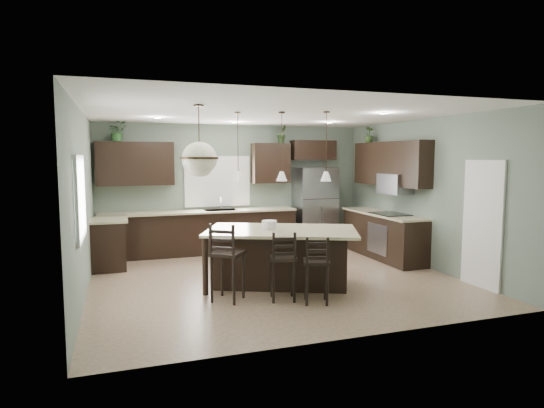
% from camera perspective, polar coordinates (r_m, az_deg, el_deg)
% --- Properties ---
extents(ground, '(6.00, 6.00, 0.00)m').
position_cam_1_polar(ground, '(7.94, 0.24, -9.32)').
color(ground, '#9E8466').
rests_on(ground, ground).
extents(pantry_door, '(0.04, 0.82, 2.04)m').
position_cam_1_polar(pantry_door, '(7.96, 24.90, -2.33)').
color(pantry_door, white).
rests_on(pantry_door, ground).
extents(window_back, '(1.35, 0.02, 1.00)m').
position_cam_1_polar(window_back, '(10.21, -6.86, 2.85)').
color(window_back, white).
rests_on(window_back, room_shell).
extents(window_left, '(0.02, 1.10, 1.00)m').
position_cam_1_polar(window_left, '(6.49, -23.04, 0.73)').
color(window_left, white).
rests_on(window_left, room_shell).
extents(left_return_cabs, '(0.60, 0.90, 0.90)m').
position_cam_1_polar(left_return_cabs, '(9.10, -19.78, -4.80)').
color(left_return_cabs, black).
rests_on(left_return_cabs, ground).
extents(left_return_countertop, '(0.66, 0.96, 0.04)m').
position_cam_1_polar(left_return_countertop, '(9.03, -19.76, -1.86)').
color(left_return_countertop, beige).
rests_on(left_return_countertop, left_return_cabs).
extents(back_lower_cabs, '(4.20, 0.60, 0.90)m').
position_cam_1_polar(back_lower_cabs, '(9.97, -8.99, -3.62)').
color(back_lower_cabs, black).
rests_on(back_lower_cabs, ground).
extents(back_countertop, '(4.20, 0.66, 0.04)m').
position_cam_1_polar(back_countertop, '(9.88, -9.01, -0.95)').
color(back_countertop, beige).
rests_on(back_countertop, back_lower_cabs).
extents(sink_inset, '(0.70, 0.45, 0.01)m').
position_cam_1_polar(sink_inset, '(9.97, -6.46, -0.77)').
color(sink_inset, gray).
rests_on(sink_inset, back_countertop).
extents(faucet, '(0.02, 0.02, 0.28)m').
position_cam_1_polar(faucet, '(9.92, -6.44, 0.04)').
color(faucet, silver).
rests_on(faucet, back_countertop).
extents(back_upper_left, '(1.55, 0.34, 0.90)m').
position_cam_1_polar(back_upper_left, '(9.84, -16.77, 4.86)').
color(back_upper_left, black).
rests_on(back_upper_left, room_shell).
extents(back_upper_right, '(0.85, 0.34, 0.90)m').
position_cam_1_polar(back_upper_right, '(10.36, -0.18, 5.15)').
color(back_upper_right, black).
rests_on(back_upper_right, room_shell).
extents(fridge_header, '(1.05, 0.34, 0.45)m').
position_cam_1_polar(fridge_header, '(10.74, 5.18, 6.75)').
color(fridge_header, black).
rests_on(fridge_header, room_shell).
extents(right_lower_cabs, '(0.60, 2.35, 0.90)m').
position_cam_1_polar(right_lower_cabs, '(9.77, 13.72, -3.91)').
color(right_lower_cabs, black).
rests_on(right_lower_cabs, ground).
extents(right_countertop, '(0.66, 2.35, 0.04)m').
position_cam_1_polar(right_countertop, '(9.69, 13.69, -1.17)').
color(right_countertop, beige).
rests_on(right_countertop, right_lower_cabs).
extents(cooktop, '(0.58, 0.75, 0.02)m').
position_cam_1_polar(cooktop, '(9.46, 14.58, -1.21)').
color(cooktop, black).
rests_on(cooktop, right_countertop).
extents(wall_oven_front, '(0.01, 0.72, 0.60)m').
position_cam_1_polar(wall_oven_front, '(9.38, 13.04, -4.29)').
color(wall_oven_front, gray).
rests_on(wall_oven_front, right_lower_cabs).
extents(right_upper_cabs, '(0.34, 2.35, 0.90)m').
position_cam_1_polar(right_upper_cabs, '(9.70, 14.59, 4.91)').
color(right_upper_cabs, black).
rests_on(right_upper_cabs, room_shell).
extents(microwave, '(0.40, 0.75, 0.40)m').
position_cam_1_polar(microwave, '(9.46, 15.19, 2.45)').
color(microwave, gray).
rests_on(microwave, right_upper_cabs).
extents(refrigerator, '(0.90, 0.74, 1.85)m').
position_cam_1_polar(refrigerator, '(10.64, 5.35, -0.39)').
color(refrigerator, '#9C9CA4').
rests_on(refrigerator, ground).
extents(kitchen_island, '(2.72, 2.18, 0.92)m').
position_cam_1_polar(kitchen_island, '(7.41, 1.21, -6.73)').
color(kitchen_island, black).
rests_on(kitchen_island, ground).
extents(serving_dish, '(0.24, 0.24, 0.14)m').
position_cam_1_polar(serving_dish, '(7.33, -0.34, -2.64)').
color(serving_dish, silver).
rests_on(serving_dish, kitchen_island).
extents(bar_stool_left, '(0.60, 0.60, 1.15)m').
position_cam_1_polar(bar_stool_left, '(6.64, -5.59, -7.24)').
color(bar_stool_left, black).
rests_on(bar_stool_left, ground).
extents(bar_stool_center, '(0.46, 0.46, 1.03)m').
position_cam_1_polar(bar_stool_center, '(6.66, 1.39, -7.72)').
color(bar_stool_center, black).
rests_on(bar_stool_center, ground).
extents(bar_stool_right, '(0.47, 0.47, 0.98)m').
position_cam_1_polar(bar_stool_right, '(6.56, 5.60, -8.17)').
color(bar_stool_right, black).
rests_on(bar_stool_right, ground).
extents(pendant_left, '(0.17, 0.17, 1.10)m').
position_cam_1_polar(pendant_left, '(7.31, -4.29, 7.19)').
color(pendant_left, silver).
rests_on(pendant_left, room_shell).
extents(pendant_center, '(0.17, 0.17, 1.10)m').
position_cam_1_polar(pendant_center, '(7.24, 1.24, 7.22)').
color(pendant_center, silver).
rests_on(pendant_center, room_shell).
extents(pendant_right, '(0.17, 0.17, 1.10)m').
position_cam_1_polar(pendant_right, '(7.23, 6.83, 7.18)').
color(pendant_right, white).
rests_on(pendant_right, room_shell).
extents(chandelier, '(0.53, 0.53, 0.99)m').
position_cam_1_polar(chandelier, '(6.38, -9.13, 7.81)').
color(chandelier, beige).
rests_on(chandelier, room_shell).
extents(plant_back_left, '(0.40, 0.36, 0.41)m').
position_cam_1_polar(plant_back_left, '(9.81, -18.82, 8.62)').
color(plant_back_left, '#275625').
rests_on(plant_back_left, back_upper_left).
extents(plant_back_right, '(0.30, 0.27, 0.44)m').
position_cam_1_polar(plant_back_right, '(10.43, 1.28, 8.82)').
color(plant_back_right, '#27481F').
rests_on(plant_back_right, back_upper_right).
extents(plant_right_wall, '(0.22, 0.22, 0.36)m').
position_cam_1_polar(plant_right_wall, '(10.39, 12.08, 8.50)').
color(plant_right_wall, '#324E22').
rests_on(plant_right_wall, right_upper_cabs).
extents(room_shell, '(6.00, 6.00, 6.00)m').
position_cam_1_polar(room_shell, '(7.67, 0.25, 3.03)').
color(room_shell, slate).
rests_on(room_shell, ground).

